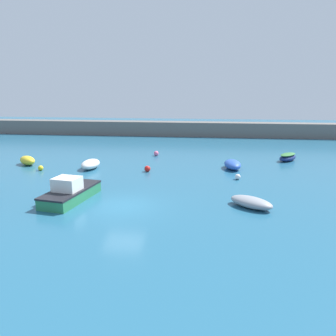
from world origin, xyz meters
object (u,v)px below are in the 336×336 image
object	(u,v)px
mooring_buoy_red	(147,169)
rowboat_with_red_cover	(288,157)
mooring_buoy_white	(238,177)
cabin_cruiser_white	(70,192)
mooring_buoy_yellow	(41,168)
mooring_buoy_pink	(156,153)
fishing_dinghy_green	(27,160)
rowboat_blue_near	(251,202)
open_tender_yellow	(91,164)
rowboat_white_midwater	(233,164)

from	to	relation	value
mooring_buoy_red	rowboat_with_red_cover	bearing A→B (deg)	24.43
mooring_buoy_red	mooring_buoy_white	bearing A→B (deg)	-11.90
mooring_buoy_red	mooring_buoy_white	world-z (taller)	mooring_buoy_red
cabin_cruiser_white	mooring_buoy_yellow	xyz separation A→B (m)	(-5.88, 7.34, -0.33)
mooring_buoy_yellow	mooring_buoy_pink	bearing A→B (deg)	39.41
rowboat_with_red_cover	mooring_buoy_pink	distance (m)	13.61
fishing_dinghy_green	mooring_buoy_pink	world-z (taller)	fishing_dinghy_green
rowboat_with_red_cover	fishing_dinghy_green	world-z (taller)	fishing_dinghy_green
rowboat_with_red_cover	mooring_buoy_pink	xyz separation A→B (m)	(-13.58, 0.88, -0.12)
mooring_buoy_pink	rowboat_blue_near	bearing A→B (deg)	-61.07
cabin_cruiser_white	open_tender_yellow	size ratio (longest dim) A/B	1.84
cabin_cruiser_white	mooring_buoy_pink	world-z (taller)	cabin_cruiser_white
fishing_dinghy_green	mooring_buoy_white	world-z (taller)	fishing_dinghy_green
rowboat_with_red_cover	fishing_dinghy_green	distance (m)	25.63
mooring_buoy_red	rowboat_white_midwater	bearing A→B (deg)	14.62
rowboat_blue_near	rowboat_with_red_cover	size ratio (longest dim) A/B	1.09
rowboat_blue_near	open_tender_yellow	world-z (taller)	open_tender_yellow
fishing_dinghy_green	open_tender_yellow	bearing A→B (deg)	-147.88
fishing_dinghy_green	mooring_buoy_pink	distance (m)	12.90
rowboat_white_midwater	mooring_buoy_pink	xyz separation A→B (m)	(-7.79, 4.96, -0.14)
cabin_cruiser_white	rowboat_white_midwater	xyz separation A→B (m)	(11.18, 9.99, -0.16)
rowboat_blue_near	open_tender_yellow	distance (m)	15.80
fishing_dinghy_green	mooring_buoy_red	size ratio (longest dim) A/B	4.51
open_tender_yellow	mooring_buoy_red	bearing A→B (deg)	-95.00
rowboat_blue_near	mooring_buoy_pink	size ratio (longest dim) A/B	5.66
cabin_cruiser_white	open_tender_yellow	world-z (taller)	cabin_cruiser_white
open_tender_yellow	rowboat_white_midwater	distance (m)	12.96
open_tender_yellow	rowboat_with_red_cover	bearing A→B (deg)	-72.66
cabin_cruiser_white	fishing_dinghy_green	distance (m)	12.42
rowboat_white_midwater	mooring_buoy_yellow	bearing A→B (deg)	90.59
cabin_cruiser_white	rowboat_white_midwater	world-z (taller)	cabin_cruiser_white
rowboat_with_red_cover	rowboat_white_midwater	size ratio (longest dim) A/B	0.99
mooring_buoy_red	mooring_buoy_yellow	size ratio (longest dim) A/B	1.17
rowboat_white_midwater	mooring_buoy_red	world-z (taller)	rowboat_white_midwater
cabin_cruiser_white	rowboat_white_midwater	distance (m)	14.99
open_tender_yellow	mooring_buoy_pink	distance (m)	8.14
rowboat_blue_near	open_tender_yellow	size ratio (longest dim) A/B	1.12
mooring_buoy_red	mooring_buoy_pink	size ratio (longest dim) A/B	1.00
open_tender_yellow	mooring_buoy_white	world-z (taller)	open_tender_yellow
rowboat_with_red_cover	mooring_buoy_white	size ratio (longest dim) A/B	6.23
mooring_buoy_pink	mooring_buoy_yellow	world-z (taller)	mooring_buoy_pink
mooring_buoy_yellow	open_tender_yellow	bearing A→B (deg)	16.74
cabin_cruiser_white	mooring_buoy_white	xyz separation A→B (m)	(11.34, 6.41, -0.34)
rowboat_with_red_cover	open_tender_yellow	distance (m)	19.46
mooring_buoy_red	open_tender_yellow	bearing A→B (deg)	174.02
rowboat_white_midwater	mooring_buoy_red	xyz separation A→B (m)	(-7.51, -1.96, -0.14)
mooring_buoy_yellow	mooring_buoy_red	bearing A→B (deg)	4.16
cabin_cruiser_white	mooring_buoy_red	world-z (taller)	cabin_cruiser_white
rowboat_blue_near	mooring_buoy_pink	xyz separation A→B (m)	(-8.22, 14.87, -0.06)
cabin_cruiser_white	mooring_buoy_yellow	world-z (taller)	cabin_cruiser_white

